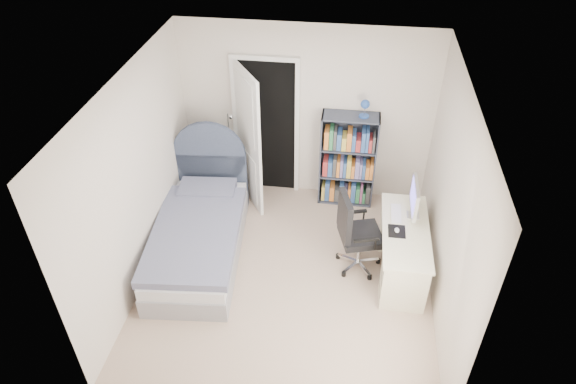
# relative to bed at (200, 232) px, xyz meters

# --- Properties ---
(room_shell) EXTENTS (3.50, 3.70, 2.60)m
(room_shell) POSITION_rel_bed_xyz_m (1.16, -0.30, 0.95)
(room_shell) COLOR tan
(room_shell) RESTS_ON ground
(door) EXTENTS (0.92, 0.71, 2.06)m
(door) POSITION_rel_bed_xyz_m (0.49, 1.26, 0.73)
(door) COLOR black
(door) RESTS_ON ground
(bed) EXTENTS (1.19, 2.24, 1.33)m
(bed) POSITION_rel_bed_xyz_m (0.00, 0.00, 0.00)
(bed) COLOR gray
(bed) RESTS_ON ground
(nightstand) EXTENTS (0.43, 0.43, 0.62)m
(nightstand) POSITION_rel_bed_xyz_m (0.02, 1.29, 0.11)
(nightstand) COLOR tan
(nightstand) RESTS_ON ground
(floor_lamp) EXTENTS (0.18, 0.18, 1.26)m
(floor_lamp) POSITION_rel_bed_xyz_m (0.11, 1.37, 0.21)
(floor_lamp) COLOR silver
(floor_lamp) RESTS_ON ground
(bookcase) EXTENTS (0.76, 0.33, 1.62)m
(bookcase) POSITION_rel_bed_xyz_m (1.77, 1.33, 0.32)
(bookcase) COLOR #3A4050
(bookcase) RESTS_ON ground
(desk) EXTENTS (0.54, 1.36, 1.12)m
(desk) POSITION_rel_bed_xyz_m (2.51, -0.01, 0.06)
(desk) COLOR #ECE6C5
(desk) RESTS_ON ground
(office_chair) EXTENTS (0.59, 0.61, 1.08)m
(office_chair) POSITION_rel_bed_xyz_m (1.91, -0.02, 0.29)
(office_chair) COLOR silver
(office_chair) RESTS_ON ground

